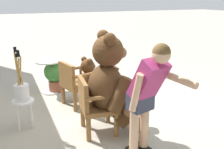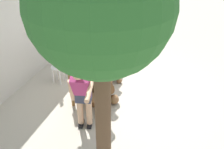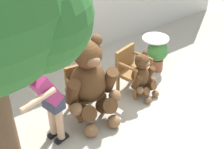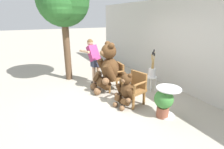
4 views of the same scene
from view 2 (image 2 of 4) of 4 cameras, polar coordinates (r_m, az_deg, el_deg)
The scene contains 12 objects.
ground_plane at distance 6.18m, azimuth 0.21°, elevation -4.24°, with size 60.00×60.00×0.00m, color #A8A091.
back_wall at distance 6.60m, azimuth -20.34°, elevation 9.84°, with size 10.00×0.16×2.80m, color beige.
wooden_chair_left at distance 5.67m, azimuth -6.64°, elevation -2.39°, with size 0.62×0.58×0.86m.
wooden_chair_right at distance 6.52m, azimuth -2.81°, elevation 2.48°, with size 0.67×0.64×0.86m.
teddy_bear_large at distance 5.41m, azimuth -4.34°, elevation -0.33°, with size 0.94×0.92×1.55m.
teddy_bear_small at distance 6.46m, azimuth -0.33°, elevation 2.13°, with size 0.57×0.58×0.92m.
person_visitor at distance 4.64m, azimuth -6.89°, elevation -3.94°, with size 0.75×0.60×1.53m.
white_stool at distance 6.58m, azimuth -12.27°, elevation 0.99°, with size 0.34×0.34×0.46m.
brush_bucket at distance 6.45m, azimuth -12.56°, elevation 3.21°, with size 0.22×0.22×0.85m.
round_side_table at distance 7.39m, azimuth -2.71°, elevation 5.86°, with size 0.56×0.56×0.72m.
patio_tree at distance 3.00m, azimuth -1.27°, elevation 14.79°, with size 1.84×1.75×3.64m.
potted_plant at distance 7.36m, azimuth -1.97°, elevation 5.34°, with size 0.44×0.44×0.68m.
Camera 2 is at (-4.84, -1.55, 3.51)m, focal length 40.00 mm.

